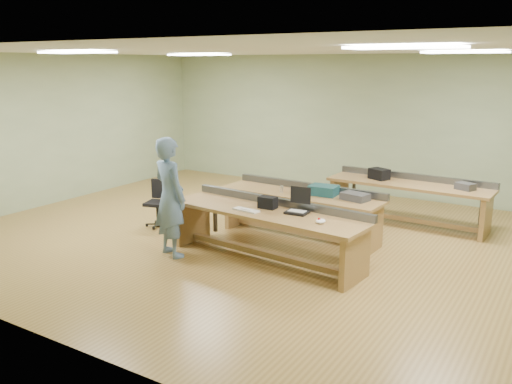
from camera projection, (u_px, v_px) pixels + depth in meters
floor at (269, 240)px, 8.81m from camera, size 10.00×10.00×0.00m
ceiling at (270, 50)px, 8.12m from camera, size 10.00×10.00×0.00m
wall_back at (362, 125)px, 11.77m from camera, size 10.00×0.04×3.00m
wall_front at (57, 204)px, 5.16m from camera, size 10.00×0.04×3.00m
wall_left at (58, 129)px, 11.03m from camera, size 0.04×8.00×3.00m
fluor_panels at (270, 52)px, 8.12m from camera, size 6.20×3.50×0.03m
workbench_front at (267, 223)px, 7.83m from camera, size 3.15×1.11×0.86m
workbench_mid at (301, 204)px, 8.87m from camera, size 2.78×0.86×0.86m
workbench_back at (409, 193)px, 9.60m from camera, size 2.87×0.86×0.86m
person at (170, 197)px, 7.95m from camera, size 0.75×0.61×1.79m
laptop_base at (297, 212)px, 7.61m from camera, size 0.32×0.27×0.03m
laptop_screen at (301, 195)px, 7.66m from camera, size 0.31×0.04×0.24m
keyboard at (246, 210)px, 7.74m from camera, size 0.42×0.19×0.02m
trackball_mouse at (321, 221)px, 7.14m from camera, size 0.14×0.16×0.06m
camera_bag at (268, 202)px, 7.86m from camera, size 0.26×0.17×0.17m
task_chair at (159, 209)px, 9.54m from camera, size 0.54×0.54×0.81m
parts_bin_teal at (324, 190)px, 8.67m from camera, size 0.46×0.36×0.15m
parts_bin_grey at (355, 197)px, 8.34m from camera, size 0.46×0.34×0.11m
mug at (295, 190)px, 8.80m from camera, size 0.15×0.15×0.11m
drinks_can at (281, 189)px, 8.84m from camera, size 0.08×0.08×0.11m
storage_box_back at (379, 174)px, 9.84m from camera, size 0.41×0.36×0.19m
tray_back at (465, 186)px, 9.03m from camera, size 0.35×0.31×0.12m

